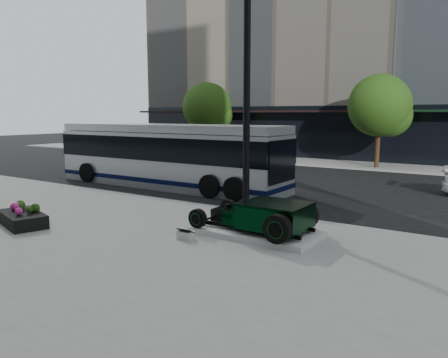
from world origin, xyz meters
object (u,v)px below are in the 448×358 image
Objects in this scene: hot_rod at (268,216)px; lamppost at (247,106)px; flower_planter at (22,218)px; transit_bus at (168,155)px.

lamppost reaches higher than hot_rod.
hot_rod is 7.31m from flower_planter.
lamppost is (-2.08, 2.32, 2.98)m from hot_rod.
hot_rod is at bearing 24.10° from flower_planter.
hot_rod is 0.42× the size of lamppost.
flower_planter is at bearing -79.26° from transit_bus.
flower_planter is at bearing -155.90° from hot_rod.
transit_bus is (-6.18, 3.11, -2.19)m from lamppost.
lamppost is at bearing 49.16° from flower_planter.
transit_bus is (-1.60, 8.42, 1.14)m from flower_planter.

